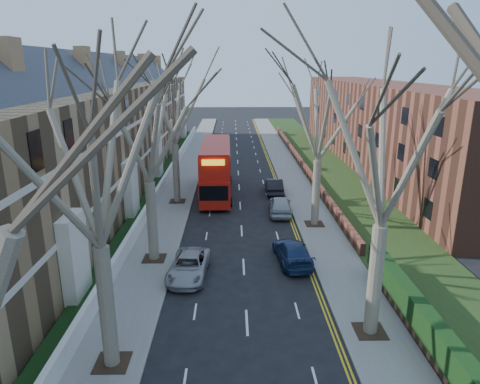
{
  "coord_description": "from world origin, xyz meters",
  "views": [
    {
      "loc": [
        -0.65,
        -9.1,
        12.02
      ],
      "look_at": [
        -0.12,
        20.92,
        3.08
      ],
      "focal_mm": 32.0,
      "sensor_mm": 36.0,
      "label": 1
    }
  ],
  "objects": [
    {
      "name": "pavement_left",
      "position": [
        -6.0,
        39.0,
        0.06
      ],
      "size": [
        3.0,
        102.0,
        0.12
      ],
      "primitive_type": "cube",
      "color": "slate",
      "rests_on": "ground"
    },
    {
      "name": "pavement_right",
      "position": [
        6.0,
        39.0,
        0.06
      ],
      "size": [
        3.0,
        102.0,
        0.12
      ],
      "primitive_type": "cube",
      "color": "slate",
      "rests_on": "ground"
    },
    {
      "name": "terrace_left",
      "position": [
        -13.65,
        31.0,
        5.53
      ],
      "size": [
        9.7,
        78.0,
        13.6
      ],
      "color": "olive",
      "rests_on": "ground"
    },
    {
      "name": "flats_right",
      "position": [
        17.46,
        43.0,
        4.98
      ],
      "size": [
        13.97,
        54.0,
        10.0
      ],
      "color": "brown",
      "rests_on": "ground"
    },
    {
      "name": "front_wall_left",
      "position": [
        -7.65,
        31.0,
        0.62
      ],
      "size": [
        0.3,
        78.0,
        1.0
      ],
      "color": "white",
      "rests_on": "ground"
    },
    {
      "name": "grass_verge_right",
      "position": [
        10.5,
        39.0,
        0.15
      ],
      "size": [
        6.0,
        102.0,
        0.06
      ],
      "color": "#1F3312",
      "rests_on": "ground"
    },
    {
      "name": "tree_left_mid",
      "position": [
        -5.7,
        6.0,
        9.56
      ],
      "size": [
        10.5,
        10.5,
        14.71
      ],
      "color": "#695C4B",
      "rests_on": "ground"
    },
    {
      "name": "tree_left_far",
      "position": [
        -5.7,
        16.0,
        9.24
      ],
      "size": [
        10.15,
        10.15,
        14.22
      ],
      "color": "#695C4B",
      "rests_on": "ground"
    },
    {
      "name": "tree_left_dist",
      "position": [
        -5.7,
        28.0,
        9.56
      ],
      "size": [
        10.5,
        10.5,
        14.71
      ],
      "color": "#695C4B",
      "rests_on": "ground"
    },
    {
      "name": "tree_right_mid",
      "position": [
        5.7,
        8.0,
        9.56
      ],
      "size": [
        10.5,
        10.5,
        14.71
      ],
      "color": "#695C4B",
      "rests_on": "ground"
    },
    {
      "name": "tree_right_far",
      "position": [
        5.7,
        22.0,
        9.24
      ],
      "size": [
        10.15,
        10.15,
        14.22
      ],
      "color": "#695C4B",
      "rests_on": "ground"
    },
    {
      "name": "double_decker_bus",
      "position": [
        -2.23,
        30.57,
        2.4
      ],
      "size": [
        3.05,
        11.72,
        4.86
      ],
      "rotation": [
        0.0,
        0.0,
        3.15
      ],
      "color": "#AE150C",
      "rests_on": "ground"
    },
    {
      "name": "car_left_far",
      "position": [
        -3.26,
        13.82,
        0.65
      ],
      "size": [
        2.51,
        4.82,
        1.3
      ],
      "primitive_type": "imported",
      "rotation": [
        0.0,
        0.0,
        -0.08
      ],
      "color": "#99989E",
      "rests_on": "ground"
    },
    {
      "name": "car_right_near",
      "position": [
        3.1,
        15.59,
        0.69
      ],
      "size": [
        2.33,
        4.9,
        1.38
      ],
      "primitive_type": "imported",
      "rotation": [
        0.0,
        0.0,
        3.23
      ],
      "color": "navy",
      "rests_on": "ground"
    },
    {
      "name": "car_right_mid",
      "position": [
        3.31,
        24.78,
        0.77
      ],
      "size": [
        2.08,
        4.61,
        1.54
      ],
      "primitive_type": "imported",
      "rotation": [
        0.0,
        0.0,
        3.08
      ],
      "color": "#9FA3A7",
      "rests_on": "ground"
    },
    {
      "name": "car_right_far",
      "position": [
        3.35,
        30.79,
        0.74
      ],
      "size": [
        1.63,
        4.51,
        1.48
      ],
      "primitive_type": "imported",
      "rotation": [
        0.0,
        0.0,
        3.13
      ],
      "color": "black",
      "rests_on": "ground"
    }
  ]
}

